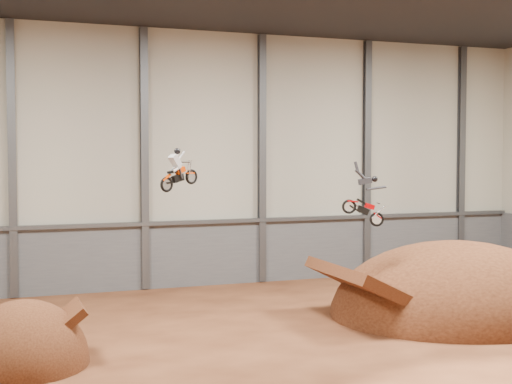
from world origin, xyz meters
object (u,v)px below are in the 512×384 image
Objects in this scene: landing_ramp at (455,314)px; fmx_rider_a at (180,166)px; fmx_rider_b at (360,194)px; takeoff_ramp at (24,364)px.

fmx_rider_a reaches higher than landing_ramp.
fmx_rider_b is at bearing -172.27° from landing_ramp.
takeoff_ramp is 2.07× the size of fmx_rider_b.
takeoff_ramp is 2.85× the size of fmx_rider_a.
takeoff_ramp is at bearing 158.38° from fmx_rider_a.
takeoff_ramp is at bearing -158.54° from fmx_rider_b.
fmx_rider_b reaches higher than takeoff_ramp.
fmx_rider_b is (7.68, 0.19, -1.19)m from fmx_rider_a.
landing_ramp is (18.64, 1.40, 0.00)m from takeoff_ramp.
fmx_rider_b is (13.37, 0.69, 5.61)m from takeoff_ramp.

